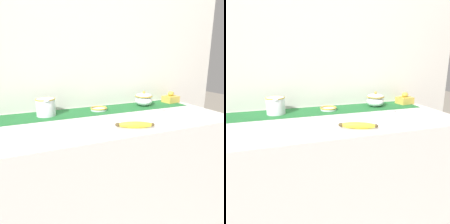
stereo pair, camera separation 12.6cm
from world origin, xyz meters
The scene contains 9 objects.
countertop centered at (0.00, 0.00, 0.45)m, with size 1.50×0.68×0.90m, color silver.
back_wall centered at (0.00, 0.36, 1.20)m, with size 2.30×0.04×2.40m, color silver.
table_runner centered at (0.00, 0.20, 0.90)m, with size 1.38×0.25×0.00m, color #236B33.
cream_pitcher centered at (-0.32, 0.20, 0.96)m, with size 0.12×0.14×0.11m.
sugar_bowl centered at (0.39, 0.20, 0.95)m, with size 0.13×0.13×0.11m.
small_dish centered at (0.03, 0.20, 0.91)m, with size 0.12×0.12×0.02m.
banana centered at (0.07, -0.23, 0.92)m, with size 0.20×0.11×0.04m.
spoon centered at (0.42, 0.03, 0.91)m, with size 0.16×0.03×0.01m.
gift_box centered at (0.65, 0.22, 0.94)m, with size 0.12×0.11×0.09m.
Camera 1 is at (-0.48, -1.17, 1.27)m, focal length 35.00 mm.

